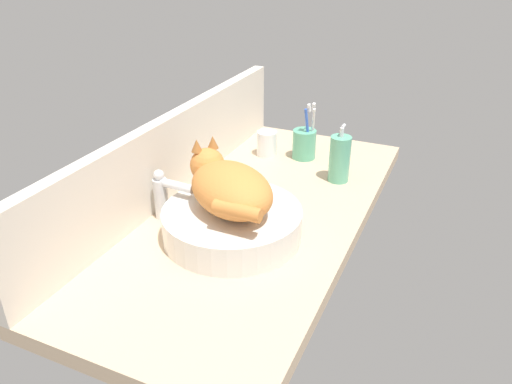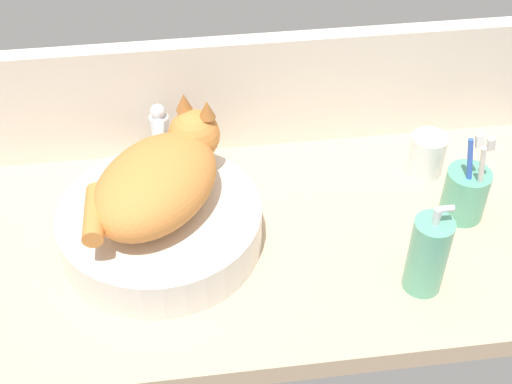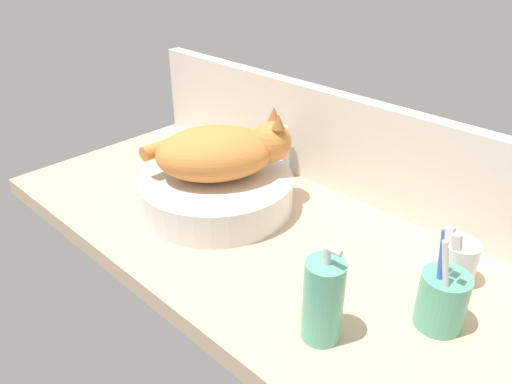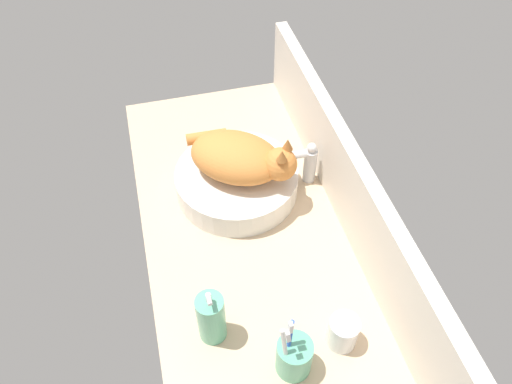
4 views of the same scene
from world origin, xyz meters
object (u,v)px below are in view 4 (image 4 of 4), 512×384
(soap_dispenser, at_px, (211,318))
(water_glass, at_px, (343,333))
(faucet, at_px, (306,161))
(toothbrush_cup, at_px, (292,357))
(sink_basin, at_px, (238,181))
(cat, at_px, (242,157))

(soap_dispenser, xyz_separation_m, water_glass, (0.09, 0.27, -0.03))
(faucet, bearing_deg, toothbrush_cup, -21.25)
(sink_basin, relative_size, toothbrush_cup, 1.81)
(toothbrush_cup, bearing_deg, cat, 177.82)
(sink_basin, xyz_separation_m, water_glass, (0.50, 0.12, -0.00))
(sink_basin, height_order, soap_dispenser, soap_dispenser)
(cat, height_order, faucet, cat)
(toothbrush_cup, bearing_deg, faucet, 158.75)
(soap_dispenser, bearing_deg, faucet, 138.97)
(sink_basin, bearing_deg, toothbrush_cup, -0.89)
(toothbrush_cup, distance_m, water_glass, 0.13)
(sink_basin, bearing_deg, faucet, 87.51)
(faucet, xyz_separation_m, soap_dispenser, (0.40, -0.35, -0.00))
(cat, distance_m, water_glass, 0.51)
(faucet, relative_size, soap_dispenser, 0.79)
(cat, bearing_deg, faucet, 89.64)
(water_glass, bearing_deg, sink_basin, -166.87)
(faucet, xyz_separation_m, toothbrush_cup, (0.52, -0.20, -0.02))
(soap_dispenser, height_order, toothbrush_cup, toothbrush_cup)
(sink_basin, xyz_separation_m, toothbrush_cup, (0.53, -0.01, 0.01))
(soap_dispenser, height_order, water_glass, soap_dispenser)
(faucet, relative_size, water_glass, 1.66)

